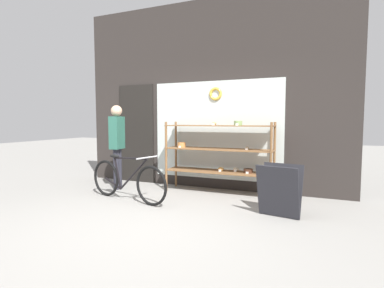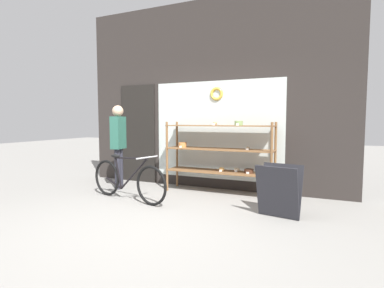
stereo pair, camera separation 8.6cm
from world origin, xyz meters
name	(u,v)px [view 1 (the left image)]	position (x,y,z in m)	size (l,w,h in m)	color
ground_plane	(146,223)	(0.00, 0.00, 0.00)	(30.00, 30.00, 0.00)	gray
storefront_facade	(205,98)	(-0.04, 2.30, 1.78)	(5.43, 0.13, 3.67)	#2D2826
display_case	(219,150)	(0.37, 1.93, 0.79)	(1.99, 0.47, 1.33)	brown
bicycle	(127,180)	(-0.89, 0.85, 0.35)	(1.70, 0.53, 0.77)	black
sandwich_board	(279,191)	(1.57, 0.95, 0.37)	(0.62, 0.47, 0.72)	#232328
pedestrian	(117,140)	(-1.56, 1.49, 0.96)	(0.22, 0.34, 1.63)	#282833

